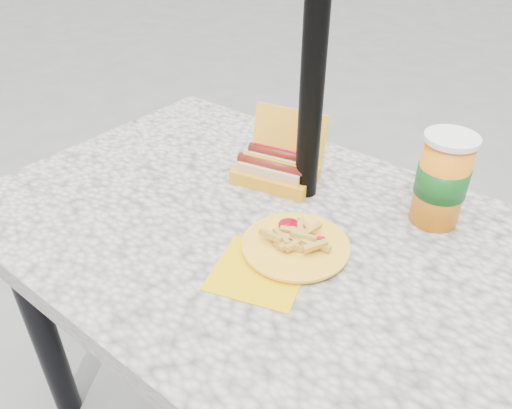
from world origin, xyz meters
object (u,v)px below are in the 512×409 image
Objects in this scene: fries_plate at (293,246)px; soda_cup at (442,180)px; umbrella_pole at (316,35)px; hotdog_box at (277,167)px.

soda_cup is (0.17, 0.27, 0.09)m from fries_plate.
umbrella_pole is at bearing 117.50° from fries_plate.
hotdog_box is 0.70× the size of fries_plate.
soda_cup reaches higher than fries_plate.
soda_cup is at bearing -0.26° from hotdog_box.
hotdog_box is at bearing 178.64° from umbrella_pole.
soda_cup reaches higher than hotdog_box.
hotdog_box is at bearing -167.85° from soda_cup.
fries_plate is 0.33m from soda_cup.
umbrella_pole reaches higher than hotdog_box.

